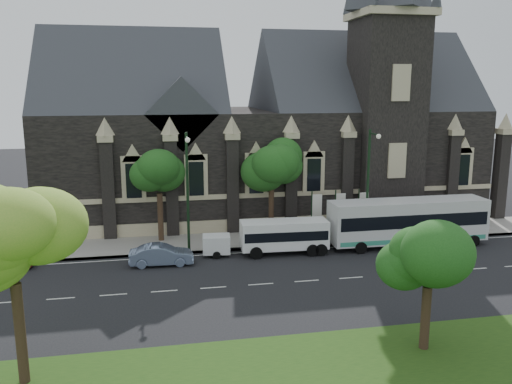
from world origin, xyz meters
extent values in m
plane|color=black|center=(0.00, 0.00, 0.00)|extent=(160.00, 160.00, 0.00)
cube|color=gray|center=(0.00, 9.50, 0.07)|extent=(80.00, 5.00, 0.15)
cube|color=black|center=(4.00, 19.50, 5.00)|extent=(40.00, 15.00, 10.00)
cube|color=#32353B|center=(-8.00, 19.50, 10.00)|extent=(16.00, 15.00, 15.00)
cube|color=#32353B|center=(14.00, 19.50, 10.00)|extent=(20.00, 15.00, 15.00)
cube|color=#32353B|center=(-4.00, 15.00, 10.00)|extent=(6.00, 6.00, 6.00)
cube|color=black|center=(14.00, 13.50, 9.00)|extent=(5.50, 5.50, 18.00)
cube|color=tan|center=(14.00, 13.50, 18.20)|extent=(6.20, 6.20, 0.60)
cube|color=tan|center=(4.00, 11.96, 3.20)|extent=(40.00, 0.22, 0.40)
cube|color=tan|center=(4.00, 11.96, 0.60)|extent=(40.00, 0.25, 1.20)
cube|color=black|center=(2.00, 11.82, 4.80)|extent=(1.20, 0.12, 2.80)
cylinder|color=black|center=(-12.00, -9.00, 2.20)|extent=(0.44, 0.44, 4.40)
sphere|color=#70A832|center=(-12.00, -9.00, 6.22)|extent=(4.16, 4.16, 4.16)
sphere|color=#70A832|center=(-11.22, -8.22, 7.00)|extent=(3.12, 3.12, 3.12)
cylinder|color=black|center=(6.00, -9.50, 1.54)|extent=(0.44, 0.44, 3.08)
sphere|color=#1D4E18|center=(6.00, -9.50, 4.48)|extent=(3.20, 3.20, 3.20)
sphere|color=#1D4E18|center=(6.60, -8.90, 5.08)|extent=(2.40, 2.40, 2.40)
cylinder|color=black|center=(3.00, 10.50, 1.98)|extent=(0.44, 0.44, 3.96)
sphere|color=#1D4E18|center=(3.00, 10.50, 5.64)|extent=(3.84, 3.84, 3.84)
sphere|color=#1D4E18|center=(3.72, 11.22, 6.36)|extent=(2.88, 2.88, 2.88)
cylinder|color=black|center=(-6.00, 10.50, 1.98)|extent=(0.44, 0.44, 3.96)
sphere|color=#1D4E18|center=(-6.00, 10.50, 5.57)|extent=(3.68, 3.68, 3.68)
sphere|color=#1D4E18|center=(-5.31, 11.19, 6.26)|extent=(2.76, 2.76, 2.76)
cylinder|color=black|center=(10.00, 7.30, 4.50)|extent=(0.20, 0.20, 9.00)
cylinder|color=black|center=(10.00, 6.50, 8.70)|extent=(0.10, 1.60, 0.10)
sphere|color=silver|center=(10.00, 5.70, 8.60)|extent=(0.36, 0.36, 0.36)
cylinder|color=black|center=(-4.00, 7.30, 4.50)|extent=(0.20, 0.20, 9.00)
cylinder|color=black|center=(-4.00, 6.50, 8.70)|extent=(0.10, 1.60, 0.10)
sphere|color=silver|center=(-4.00, 5.70, 8.60)|extent=(0.36, 0.36, 0.36)
cylinder|color=black|center=(6.00, 9.00, 2.00)|extent=(0.10, 0.10, 4.00)
cube|color=white|center=(6.45, 9.00, 2.60)|extent=(0.80, 0.04, 2.20)
cylinder|color=black|center=(8.00, 9.00, 2.00)|extent=(0.10, 0.10, 4.00)
cube|color=white|center=(8.45, 9.00, 2.60)|extent=(0.80, 0.04, 2.20)
cylinder|color=black|center=(10.00, 9.00, 2.00)|extent=(0.10, 0.10, 4.00)
cube|color=white|center=(10.45, 9.00, 2.60)|extent=(0.80, 0.04, 2.20)
cube|color=silver|center=(12.86, 5.94, 2.03)|extent=(12.40, 2.63, 3.16)
cube|color=black|center=(12.86, 5.94, 2.24)|extent=(11.91, 2.67, 1.01)
cube|color=#328B71|center=(12.86, 5.94, 0.75)|extent=(11.91, 2.66, 0.35)
cylinder|color=black|center=(8.52, 4.63, 0.45)|extent=(0.90, 0.28, 0.90)
cylinder|color=black|center=(8.51, 7.21, 0.45)|extent=(0.90, 0.28, 0.90)
cylinder|color=black|center=(16.58, 4.66, 0.45)|extent=(0.90, 0.28, 0.90)
cylinder|color=black|center=(16.57, 7.24, 0.45)|extent=(0.90, 0.28, 0.90)
cylinder|color=black|center=(17.82, 4.66, 0.45)|extent=(0.90, 0.28, 0.90)
cylinder|color=black|center=(17.81, 7.25, 0.45)|extent=(0.90, 0.28, 0.90)
cube|color=white|center=(2.94, 5.81, 1.47)|extent=(6.52, 2.29, 2.03)
cube|color=black|center=(2.94, 5.81, 1.54)|extent=(6.26, 2.32, 0.70)
cylinder|color=black|center=(0.65, 4.89, 0.45)|extent=(0.91, 0.32, 0.90)
cylinder|color=black|center=(0.73, 6.91, 0.45)|extent=(0.91, 0.32, 0.90)
cylinder|color=black|center=(4.83, 4.72, 0.45)|extent=(0.91, 0.32, 0.90)
cylinder|color=black|center=(4.91, 6.74, 0.45)|extent=(0.91, 0.32, 0.90)
cylinder|color=black|center=(5.47, 4.69, 0.45)|extent=(0.91, 0.32, 0.90)
cylinder|color=black|center=(5.55, 6.71, 0.45)|extent=(0.91, 0.32, 0.90)
cube|color=silver|center=(-2.07, 6.20, 0.89)|extent=(2.12, 1.68, 1.29)
cylinder|color=black|center=(-2.14, 5.46, 0.28)|extent=(0.57, 0.25, 0.55)
cylinder|color=black|center=(-1.99, 6.94, 0.28)|extent=(0.57, 0.25, 0.55)
cylinder|color=black|center=(-0.79, 6.07, 0.54)|extent=(1.19, 0.20, 0.08)
imported|color=slate|center=(-6.06, 4.91, 0.73)|extent=(4.46, 1.69, 1.45)
imported|color=maroon|center=(-16.71, 6.20, 0.70)|extent=(4.17, 1.83, 1.40)
camera|label=1|loc=(-6.23, -30.69, 12.29)|focal=36.96mm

